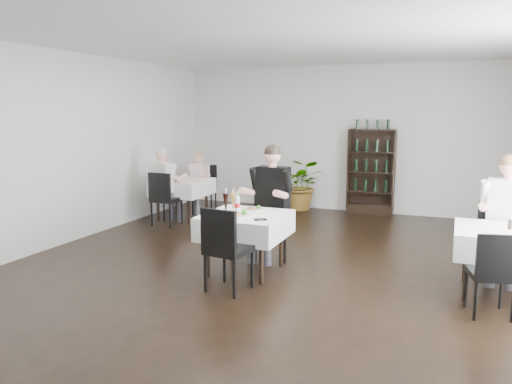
{
  "coord_description": "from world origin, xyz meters",
  "views": [
    {
      "loc": [
        2.18,
        -5.78,
        2.09
      ],
      "look_at": [
        -0.23,
        0.2,
        1.03
      ],
      "focal_mm": 35.0,
      "sensor_mm": 36.0,
      "label": 1
    }
  ],
  "objects_px": {
    "wine_shelf": "(371,173)",
    "potted_tree": "(301,184)",
    "main_table": "(245,225)",
    "diner_main": "(270,193)"
  },
  "relations": [
    {
      "from": "main_table",
      "to": "diner_main",
      "type": "distance_m",
      "value": 0.75
    },
    {
      "from": "diner_main",
      "to": "main_table",
      "type": "bearing_deg",
      "value": -97.27
    },
    {
      "from": "diner_main",
      "to": "potted_tree",
      "type": "bearing_deg",
      "value": 99.81
    },
    {
      "from": "diner_main",
      "to": "wine_shelf",
      "type": "bearing_deg",
      "value": 77.4
    },
    {
      "from": "potted_tree",
      "to": "diner_main",
      "type": "bearing_deg",
      "value": -80.19
    },
    {
      "from": "potted_tree",
      "to": "wine_shelf",
      "type": "bearing_deg",
      "value": 4.59
    },
    {
      "from": "wine_shelf",
      "to": "potted_tree",
      "type": "bearing_deg",
      "value": -175.41
    },
    {
      "from": "wine_shelf",
      "to": "potted_tree",
      "type": "relative_size",
      "value": 1.61
    },
    {
      "from": "main_table",
      "to": "wine_shelf",
      "type": "bearing_deg",
      "value": 78.22
    },
    {
      "from": "wine_shelf",
      "to": "diner_main",
      "type": "relative_size",
      "value": 1.08
    }
  ]
}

